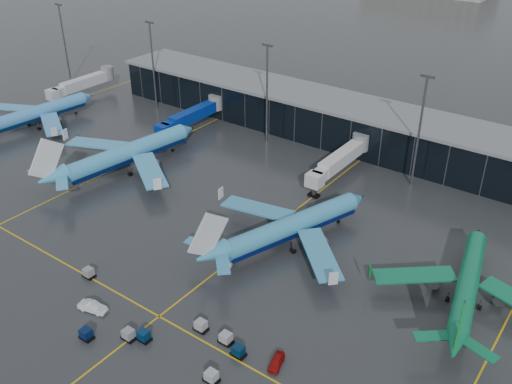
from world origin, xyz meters
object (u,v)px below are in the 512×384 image
Objects in this scene: airliner_arkefly at (127,143)px; service_van_red at (276,362)px; airliner_klm_near at (293,215)px; airliner_aer_lingus at (471,272)px; service_van_white at (93,307)px; mobile_airstair at (228,258)px; airliner_klm_west at (36,105)px; baggage_carts at (163,332)px.

airliner_arkefly is 10.92× the size of service_van_red.
airliner_klm_near is at bearing 3.80° from airliner_arkefly.
airliner_aer_lingus is at bearing 7.56° from airliner_arkefly.
airliner_aer_lingus is at bearing -65.14° from service_van_white.
mobile_airstair is 0.77× the size of service_van_white.
airliner_arkefly is (39.70, -3.35, 0.71)m from airliner_klm_west.
airliner_arkefly is 58.31m from baggage_carts.
airliner_klm_west is 8.07× the size of service_van_white.
service_van_white is (-47.35, -38.32, -4.78)m from airliner_aer_lingus.
airliner_klm_west is 87.83m from airliner_klm_near.
airliner_klm_west is at bearing 146.58° from mobile_airstair.
baggage_carts reaches higher than service_van_white.
service_van_white is at bearing -132.45° from mobile_airstair.
airliner_klm_near is 38.76m from service_van_white.
airliner_aer_lingus is (79.85, 0.01, -1.16)m from airliner_arkefly.
airliner_klm_near reaches higher than airliner_klm_west.
service_van_white is (32.50, -38.31, -5.94)m from airliner_arkefly.
airliner_arkefly is at bearing -0.01° from airliner_klm_west.
mobile_airstair reaches higher than service_van_red.
airliner_klm_near is 32.12m from airliner_aer_lingus.
mobile_airstair is 26.10m from service_van_red.
airliner_klm_west is 1.08× the size of airliner_aer_lingus.
mobile_airstair is (-6.11, -11.99, -5.45)m from airliner_klm_near.
service_van_red is at bearing 17.11° from baggage_carts.
airliner_klm_near is (87.59, -6.50, 0.18)m from airliner_klm_west.
service_van_white is (-13.19, -2.57, 0.04)m from baggage_carts.
service_van_red is 31.42m from service_van_white.
baggage_carts is (85.39, -39.09, -5.28)m from airliner_klm_west.
airliner_klm_near is 14.52m from mobile_airstair.
airliner_klm_west reaches higher than baggage_carts.
airliner_klm_west is 39.85m from airliner_arkefly.
service_van_white is at bearing -168.97° from baggage_carts.
baggage_carts is 20.97m from mobile_airstair.
airliner_aer_lingus is (119.55, -3.34, -0.46)m from airliner_klm_west.
airliner_arkefly reaches higher than service_van_white.
service_van_white is (-15.39, -35.16, -5.42)m from airliner_klm_near.
mobile_airstair is at bearing -35.93° from service_van_white.
service_van_white is (-30.42, -7.87, 0.12)m from service_van_red.
baggage_carts is (-34.16, -35.75, -4.83)m from airliner_aer_lingus.
airliner_klm_west is 108.17m from service_van_red.
baggage_carts is at bearing -99.88° from mobile_airstair.
airliner_klm_near is at bearing 103.83° from service_van_red.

